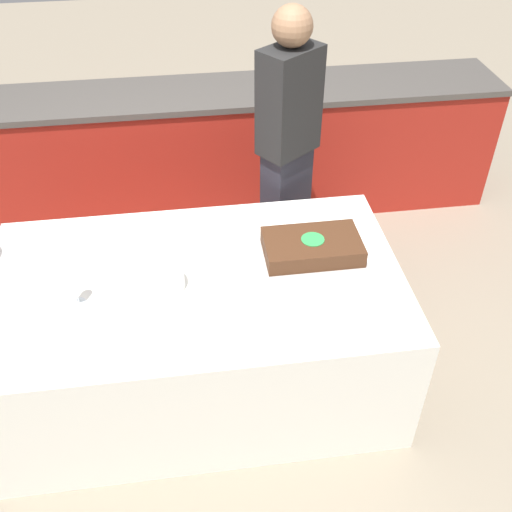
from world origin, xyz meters
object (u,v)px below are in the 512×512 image
at_px(wine_glass, 74,284).
at_px(plate_stack, 163,280).
at_px(person_cutting_cake, 287,153).
at_px(cake, 312,247).

bearing_deg(wine_glass, plate_stack, 7.45).
bearing_deg(plate_stack, person_cutting_cake, 49.05).
bearing_deg(wine_glass, cake, 9.75).
distance_m(plate_stack, person_cutting_cake, 1.11).
bearing_deg(plate_stack, cake, 10.94).
xyz_separation_m(plate_stack, person_cutting_cake, (0.72, 0.83, 0.13)).
relative_size(cake, plate_stack, 2.56).
height_order(wine_glass, person_cutting_cake, person_cutting_cake).
relative_size(plate_stack, person_cutting_cake, 0.12).
distance_m(cake, wine_glass, 1.12).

